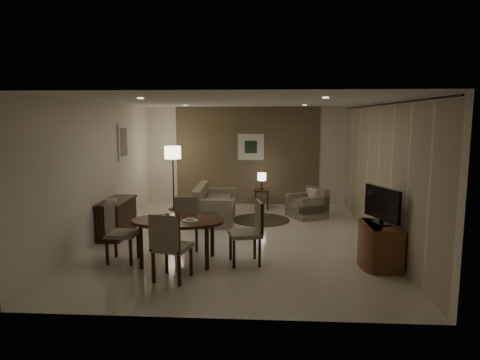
# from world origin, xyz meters

# --- Properties ---
(room_shell) EXTENTS (5.50, 7.00, 2.70)m
(room_shell) POSITION_xyz_m (0.00, 0.40, 1.35)
(room_shell) COLOR beige
(room_shell) RESTS_ON ground
(taupe_accent) EXTENTS (3.96, 0.03, 2.70)m
(taupe_accent) POSITION_xyz_m (0.00, 3.48, 1.35)
(taupe_accent) COLOR brown
(taupe_accent) RESTS_ON wall_back
(curtain_wall) EXTENTS (0.08, 6.70, 2.58)m
(curtain_wall) POSITION_xyz_m (2.68, 0.00, 1.32)
(curtain_wall) COLOR beige
(curtain_wall) RESTS_ON wall_right
(curtain_rod) EXTENTS (0.03, 6.80, 0.03)m
(curtain_rod) POSITION_xyz_m (2.68, 0.00, 2.64)
(curtain_rod) COLOR black
(curtain_rod) RESTS_ON wall_right
(art_back_frame) EXTENTS (0.72, 0.03, 0.72)m
(art_back_frame) POSITION_xyz_m (0.10, 3.46, 1.60)
(art_back_frame) COLOR silver
(art_back_frame) RESTS_ON wall_back
(art_back_canvas) EXTENTS (0.34, 0.01, 0.34)m
(art_back_canvas) POSITION_xyz_m (0.10, 3.44, 1.60)
(art_back_canvas) COLOR #1A301F
(art_back_canvas) RESTS_ON wall_back
(art_left_frame) EXTENTS (0.03, 0.60, 0.80)m
(art_left_frame) POSITION_xyz_m (-2.72, 1.20, 1.85)
(art_left_frame) COLOR silver
(art_left_frame) RESTS_ON wall_left
(art_left_canvas) EXTENTS (0.01, 0.46, 0.64)m
(art_left_canvas) POSITION_xyz_m (-2.71, 1.20, 1.85)
(art_left_canvas) COLOR gray
(art_left_canvas) RESTS_ON wall_left
(downlight_nl) EXTENTS (0.10, 0.10, 0.01)m
(downlight_nl) POSITION_xyz_m (-1.40, -1.80, 2.69)
(downlight_nl) COLOR white
(downlight_nl) RESTS_ON ceiling
(downlight_nr) EXTENTS (0.10, 0.10, 0.01)m
(downlight_nr) POSITION_xyz_m (1.40, -1.80, 2.69)
(downlight_nr) COLOR white
(downlight_nr) RESTS_ON ceiling
(downlight_fl) EXTENTS (0.10, 0.10, 0.01)m
(downlight_fl) POSITION_xyz_m (-1.40, 1.80, 2.69)
(downlight_fl) COLOR white
(downlight_fl) RESTS_ON ceiling
(downlight_fr) EXTENTS (0.10, 0.10, 0.01)m
(downlight_fr) POSITION_xyz_m (1.40, 1.80, 2.69)
(downlight_fr) COLOR white
(downlight_fr) RESTS_ON ceiling
(console_desk) EXTENTS (0.48, 1.20, 0.75)m
(console_desk) POSITION_xyz_m (-2.49, 0.00, 0.38)
(console_desk) COLOR #401C14
(console_desk) RESTS_ON floor
(telephone) EXTENTS (0.20, 0.14, 0.09)m
(telephone) POSITION_xyz_m (-2.49, -0.30, 0.80)
(telephone) COLOR white
(telephone) RESTS_ON console_desk
(tv_cabinet) EXTENTS (0.48, 0.90, 0.70)m
(tv_cabinet) POSITION_xyz_m (2.40, -1.50, 0.35)
(tv_cabinet) COLOR brown
(tv_cabinet) RESTS_ON floor
(flat_tv) EXTENTS (0.36, 0.85, 0.60)m
(flat_tv) POSITION_xyz_m (2.38, -1.50, 1.02)
(flat_tv) COLOR black
(flat_tv) RESTS_ON tv_cabinet
(dining_table) EXTENTS (1.54, 0.96, 0.72)m
(dining_table) POSITION_xyz_m (-0.93, -1.51, 0.36)
(dining_table) COLOR #401C14
(dining_table) RESTS_ON floor
(chair_near) EXTENTS (0.60, 0.60, 1.03)m
(chair_near) POSITION_xyz_m (-0.85, -2.28, 0.51)
(chair_near) COLOR gray
(chair_near) RESTS_ON floor
(chair_far) EXTENTS (0.52, 0.52, 0.94)m
(chair_far) POSITION_xyz_m (-0.93, -0.78, 0.47)
(chair_far) COLOR gray
(chair_far) RESTS_ON floor
(chair_left) EXTENTS (0.48, 0.48, 0.98)m
(chair_left) POSITION_xyz_m (-1.86, -1.53, 0.49)
(chair_left) COLOR gray
(chair_left) RESTS_ON floor
(chair_right) EXTENTS (0.60, 0.60, 1.04)m
(chair_right) POSITION_xyz_m (0.18, -1.51, 0.52)
(chair_right) COLOR gray
(chair_right) RESTS_ON floor
(plate_a) EXTENTS (0.26, 0.26, 0.02)m
(plate_a) POSITION_xyz_m (-1.11, -1.46, 0.73)
(plate_a) COLOR white
(plate_a) RESTS_ON dining_table
(plate_b) EXTENTS (0.26, 0.26, 0.02)m
(plate_b) POSITION_xyz_m (-0.71, -1.56, 0.73)
(plate_b) COLOR white
(plate_b) RESTS_ON dining_table
(fruit_apple) EXTENTS (0.09, 0.09, 0.09)m
(fruit_apple) POSITION_xyz_m (-1.11, -1.46, 0.78)
(fruit_apple) COLOR #984711
(fruit_apple) RESTS_ON plate_a
(napkin) EXTENTS (0.12, 0.08, 0.03)m
(napkin) POSITION_xyz_m (-0.71, -1.56, 0.75)
(napkin) COLOR white
(napkin) RESTS_ON plate_b
(round_rug) EXTENTS (1.36, 1.36, 0.01)m
(round_rug) POSITION_xyz_m (0.41, 1.56, 0.01)
(round_rug) COLOR #413824
(round_rug) RESTS_ON floor
(sofa) EXTENTS (1.76, 0.92, 0.82)m
(sofa) POSITION_xyz_m (-0.66, 1.48, 0.41)
(sofa) COLOR gray
(sofa) RESTS_ON floor
(armchair) EXTENTS (1.04, 1.06, 0.71)m
(armchair) POSITION_xyz_m (1.51, 1.91, 0.35)
(armchair) COLOR gray
(armchair) RESTS_ON floor
(side_table) EXTENTS (0.40, 0.40, 0.51)m
(side_table) POSITION_xyz_m (0.41, 2.86, 0.25)
(side_table) COLOR black
(side_table) RESTS_ON floor
(table_lamp) EXTENTS (0.22, 0.22, 0.50)m
(table_lamp) POSITION_xyz_m (0.41, 2.86, 0.76)
(table_lamp) COLOR #FFEAC1
(table_lamp) RESTS_ON side_table
(floor_lamp) EXTENTS (0.42, 0.42, 1.67)m
(floor_lamp) POSITION_xyz_m (-1.89, 2.59, 0.83)
(floor_lamp) COLOR #FFE5B7
(floor_lamp) RESTS_ON floor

